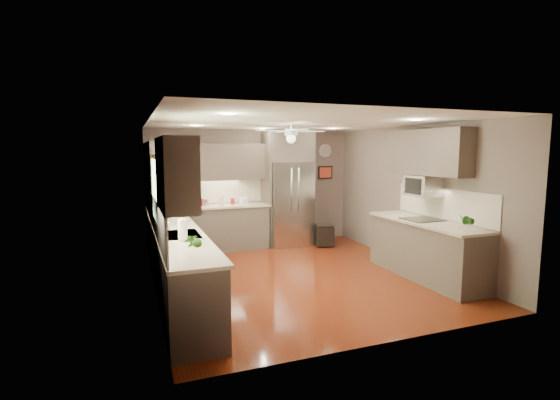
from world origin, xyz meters
TOP-DOWN VIEW (x-y plane):
  - floor at (0.00, 0.00)m, footprint 5.00×5.00m
  - ceiling at (0.00, 0.00)m, footprint 5.00×5.00m
  - wall_back at (0.00, 2.50)m, footprint 4.50×0.00m
  - wall_front at (0.00, -2.50)m, footprint 4.50×0.00m
  - wall_left at (-2.25, 0.00)m, footprint 0.00×5.00m
  - wall_right at (2.25, 0.00)m, footprint 0.00×5.00m
  - canister_a at (-1.19, 2.21)m, footprint 0.11×0.11m
  - canister_b at (-1.09, 2.22)m, footprint 0.09×0.09m
  - canister_c at (-0.77, 2.19)m, footprint 0.13×0.13m
  - canister_d at (-0.53, 2.25)m, footprint 0.09×0.09m
  - soap_bottle at (-2.08, -0.21)m, footprint 0.09×0.09m
  - potted_plant_left at (-1.93, -1.70)m, footprint 0.18×0.13m
  - potted_plant_right at (1.89, -1.61)m, footprint 0.16×0.13m
  - bowl at (-0.28, 2.21)m, footprint 0.29×0.29m
  - left_run at (-1.95, 0.15)m, footprint 0.65×4.70m
  - back_run at (-0.72, 2.20)m, footprint 1.85×0.65m
  - uppers at (-0.74, 0.71)m, footprint 4.50×4.70m
  - window at (-2.22, -0.50)m, footprint 0.05×1.12m
  - sink at (-1.93, -0.50)m, footprint 0.50×0.70m
  - refrigerator at (0.70, 2.16)m, footprint 1.06×0.75m
  - right_run at (1.93, -0.80)m, footprint 0.70×2.20m
  - microwave at (2.03, -0.55)m, footprint 0.43×0.55m
  - ceiling_fan at (-0.00, 0.30)m, footprint 1.18×1.18m
  - recessed_lights at (-0.04, 0.40)m, footprint 2.84×3.14m
  - wall_clock at (1.75, 2.48)m, footprint 0.30×0.03m
  - framed_print at (1.75, 2.48)m, footprint 0.36×0.03m
  - stool at (1.36, 1.72)m, footprint 0.42×0.42m
  - paper_towel at (-1.94, -0.90)m, footprint 0.11×0.11m

SIDE VIEW (x-z plane):
  - floor at x=0.00m, z-range 0.00..0.00m
  - stool at x=1.36m, z-range 0.01..0.46m
  - left_run at x=-1.95m, z-range -0.24..1.21m
  - back_run at x=-0.72m, z-range -0.24..1.21m
  - right_run at x=1.93m, z-range -0.24..1.21m
  - sink at x=-1.93m, z-range 0.75..1.07m
  - bowl at x=-0.28m, z-range 0.94..1.00m
  - canister_d at x=-0.53m, z-range 0.94..1.06m
  - canister_b at x=-1.09m, z-range 0.94..1.08m
  - canister_a at x=-1.19m, z-range 0.94..1.10m
  - canister_c at x=-0.77m, z-range 0.94..1.12m
  - soap_bottle at x=-2.08m, z-range 0.94..1.12m
  - paper_towel at x=-1.94m, z-range 0.94..1.22m
  - potted_plant_right at x=1.89m, z-range 0.94..1.23m
  - potted_plant_left at x=-1.93m, z-range 0.94..1.26m
  - refrigerator at x=0.70m, z-range -0.04..2.41m
  - wall_back at x=0.00m, z-range -1.00..3.50m
  - wall_front at x=0.00m, z-range -1.00..3.50m
  - wall_left at x=-2.25m, z-range -1.25..3.75m
  - wall_right at x=2.25m, z-range -1.25..3.75m
  - microwave at x=2.03m, z-range 1.31..1.65m
  - framed_print at x=1.75m, z-range 1.40..1.70m
  - window at x=-2.22m, z-range 1.09..2.01m
  - uppers at x=-0.74m, z-range 1.39..2.35m
  - wall_clock at x=1.75m, z-range 1.90..2.20m
  - ceiling_fan at x=0.00m, z-range 2.17..2.49m
  - recessed_lights at x=-0.04m, z-range 2.49..2.50m
  - ceiling at x=0.00m, z-range 2.50..2.50m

